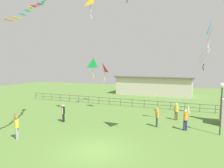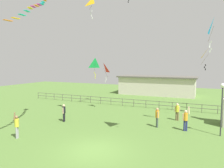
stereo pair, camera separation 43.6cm
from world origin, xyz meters
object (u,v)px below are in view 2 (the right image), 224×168
lamppost (222,97)px  person_0 (17,125)px  kite_5 (93,3)px  person_5 (64,112)px  kite_0 (214,27)px  kite_7 (209,54)px  person_2 (186,119)px  person_3 (177,111)px  person_4 (157,116)px  kite_6 (95,64)px  kite_3 (103,68)px

lamppost → person_0: lamppost is taller
person_0 → kite_5: 13.17m
lamppost → person_5: 13.65m
kite_0 → kite_5: size_ratio=1.52×
lamppost → kite_7: kite_7 is taller
person_2 → person_3: person_2 is taller
person_2 → person_4: bearing=178.3°
person_5 → kite_5: kite_5 is taller
person_3 → person_5: 10.95m
person_0 → person_4: bearing=37.7°
kite_6 → person_4: bearing=-33.6°
person_2 → kite_6: size_ratio=0.75×
lamppost → kite_5: kite_5 is taller
kite_3 → kite_0: bearing=-2.3°
kite_0 → kite_3: bearing=177.7°
person_0 → kite_7: bearing=45.3°
person_4 → person_5: bearing=-167.8°
person_5 → kite_3: size_ratio=0.74×
kite_0 → kite_3: 12.13m
person_5 → kite_0: bearing=23.4°
person_0 → person_5: person_0 is taller
kite_3 → lamppost: bearing=-19.9°
kite_7 → kite_5: bearing=-153.0°
kite_7 → kite_0: bearing=-83.8°
person_2 → person_3: (-1.00, 3.01, -0.06)m
kite_6 → kite_0: bearing=-11.0°
person_0 → person_5: size_ratio=1.21×
kite_5 → kite_7: (10.61, 5.40, -4.96)m
kite_5 → kite_3: bearing=99.8°
person_3 → person_4: size_ratio=0.99×
person_4 → person_5: 8.70m
lamppost → person_4: size_ratio=2.37×
lamppost → person_0: (-13.84, -6.65, -1.98)m
person_2 → kite_7: kite_7 is taller
kite_7 → kite_6: bearing=179.1°
person_0 → kite_6: 14.01m
person_3 → person_4: 3.23m
lamppost → kite_3: size_ratio=1.80×
person_2 → kite_0: (1.88, 3.74, 7.86)m
person_3 → kite_7: (2.61, 3.19, 5.56)m
lamppost → person_2: bearing=175.9°
person_3 → kite_6: kite_6 is taller
lamppost → kite_5: 14.38m
kite_0 → kite_3: (-11.47, 0.47, -3.91)m
lamppost → kite_0: bearing=99.7°
person_0 → person_3: person_0 is taller
person_2 → person_5: bearing=-170.7°
person_3 → person_4: bearing=-114.6°
person_2 → person_5: (-10.85, -1.77, -0.07)m
lamppost → kite_6: (-14.42, 6.58, 2.58)m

